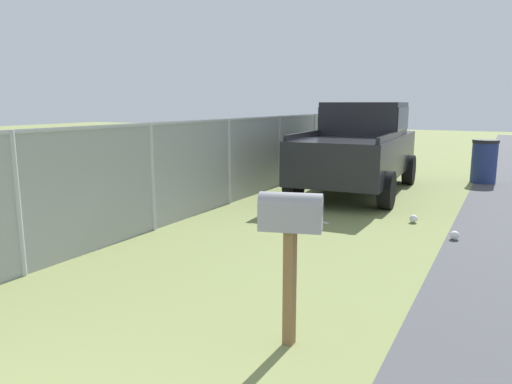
% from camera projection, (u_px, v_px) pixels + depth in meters
% --- Properties ---
extents(mailbox, '(0.34, 0.56, 1.34)m').
position_uv_depth(mailbox, '(290.00, 224.00, 3.98)').
color(mailbox, brown).
rests_on(mailbox, ground).
extents(pickup_truck, '(5.02, 2.42, 2.09)m').
position_uv_depth(pickup_truck, '(360.00, 145.00, 11.31)').
color(pickup_truck, black).
rests_on(pickup_truck, ground).
extents(trash_bin, '(0.66, 0.66, 1.13)m').
position_uv_depth(trash_bin, '(484.00, 161.00, 12.55)').
color(trash_bin, navy).
rests_on(trash_bin, ground).
extents(fence_section, '(17.00, 0.07, 1.77)m').
position_uv_depth(fence_section, '(256.00, 153.00, 10.90)').
color(fence_section, '#9EA3A8').
rests_on(fence_section, ground).
extents(litter_wrapper_by_mailbox, '(0.12, 0.14, 0.01)m').
position_uv_depth(litter_wrapper_by_mailbox, '(325.00, 223.00, 8.39)').
color(litter_wrapper_by_mailbox, silver).
rests_on(litter_wrapper_by_mailbox, ground).
extents(litter_bag_midfield_b, '(0.14, 0.14, 0.14)m').
position_uv_depth(litter_bag_midfield_b, '(414.00, 219.00, 8.39)').
color(litter_bag_midfield_b, silver).
rests_on(litter_bag_midfield_b, ground).
extents(litter_bag_far_scatter, '(0.14, 0.14, 0.14)m').
position_uv_depth(litter_bag_far_scatter, '(455.00, 235.00, 7.34)').
color(litter_bag_far_scatter, silver).
rests_on(litter_bag_far_scatter, ground).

